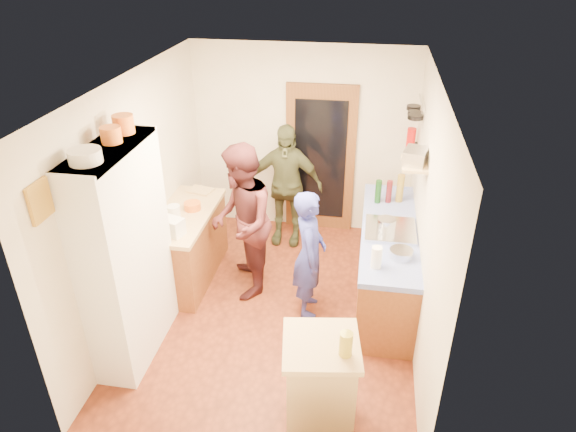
% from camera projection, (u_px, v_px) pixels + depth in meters
% --- Properties ---
extents(floor, '(3.00, 4.00, 0.02)m').
position_uv_depth(floor, '(277.00, 309.00, 5.91)').
color(floor, maroon).
rests_on(floor, ground).
extents(ceiling, '(3.00, 4.00, 0.02)m').
position_uv_depth(ceiling, '(274.00, 81.00, 4.64)').
color(ceiling, silver).
rests_on(ceiling, ground).
extents(wall_back, '(3.00, 0.02, 2.60)m').
position_uv_depth(wall_back, '(303.00, 141.00, 7.01)').
color(wall_back, silver).
rests_on(wall_back, ground).
extents(wall_front, '(3.00, 0.02, 2.60)m').
position_uv_depth(wall_front, '(223.00, 344.00, 3.54)').
color(wall_front, silver).
rests_on(wall_front, ground).
extents(wall_left, '(0.02, 4.00, 2.60)m').
position_uv_depth(wall_left, '(138.00, 198.00, 5.49)').
color(wall_left, silver).
rests_on(wall_left, ground).
extents(wall_right, '(0.02, 4.00, 2.60)m').
position_uv_depth(wall_right, '(426.00, 220.00, 5.06)').
color(wall_right, silver).
rests_on(wall_right, ground).
extents(door_frame, '(0.95, 0.06, 2.10)m').
position_uv_depth(door_frame, '(320.00, 160.00, 7.06)').
color(door_frame, brown).
rests_on(door_frame, ground).
extents(door_glass, '(0.70, 0.02, 1.70)m').
position_uv_depth(door_glass, '(320.00, 161.00, 7.03)').
color(door_glass, black).
rests_on(door_glass, door_frame).
extents(hutch_body, '(0.40, 1.20, 2.20)m').
position_uv_depth(hutch_body, '(126.00, 256.00, 4.87)').
color(hutch_body, white).
rests_on(hutch_body, ground).
extents(hutch_top_shelf, '(0.40, 1.14, 0.04)m').
position_uv_depth(hutch_top_shelf, '(107.00, 149.00, 4.35)').
color(hutch_top_shelf, white).
rests_on(hutch_top_shelf, hutch_body).
extents(plate_stack, '(0.26, 0.26, 0.11)m').
position_uv_depth(plate_stack, '(85.00, 156.00, 4.01)').
color(plate_stack, white).
rests_on(plate_stack, hutch_top_shelf).
extents(orange_pot_a, '(0.18, 0.18, 0.14)m').
position_uv_depth(orange_pot_a, '(111.00, 135.00, 4.39)').
color(orange_pot_a, orange).
rests_on(orange_pot_a, hutch_top_shelf).
extents(orange_pot_b, '(0.19, 0.19, 0.17)m').
position_uv_depth(orange_pot_b, '(123.00, 124.00, 4.60)').
color(orange_pot_b, orange).
rests_on(orange_pot_b, hutch_top_shelf).
extents(left_counter_base, '(0.60, 1.40, 0.85)m').
position_uv_depth(left_counter_base, '(187.00, 247.00, 6.26)').
color(left_counter_base, brown).
rests_on(left_counter_base, ground).
extents(left_counter_top, '(0.64, 1.44, 0.05)m').
position_uv_depth(left_counter_top, '(183.00, 215.00, 6.04)').
color(left_counter_top, '#DAB676').
rests_on(left_counter_top, left_counter_base).
extents(toaster, '(0.30, 0.25, 0.19)m').
position_uv_depth(toaster, '(172.00, 227.00, 5.56)').
color(toaster, white).
rests_on(toaster, left_counter_top).
extents(kettle, '(0.18, 0.18, 0.17)m').
position_uv_depth(kettle, '(174.00, 213.00, 5.87)').
color(kettle, white).
rests_on(kettle, left_counter_top).
extents(orange_bowl, '(0.25, 0.25, 0.09)m').
position_uv_depth(orange_bowl, '(192.00, 206.00, 6.09)').
color(orange_bowl, orange).
rests_on(orange_bowl, left_counter_top).
extents(chopping_board, '(0.34, 0.28, 0.02)m').
position_uv_depth(chopping_board, '(201.00, 190.00, 6.54)').
color(chopping_board, '#DAB676').
rests_on(chopping_board, left_counter_top).
extents(right_counter_base, '(0.60, 2.20, 0.84)m').
position_uv_depth(right_counter_base, '(386.00, 263.00, 5.96)').
color(right_counter_base, brown).
rests_on(right_counter_base, ground).
extents(right_counter_top, '(0.62, 2.22, 0.06)m').
position_uv_depth(right_counter_top, '(390.00, 230.00, 5.75)').
color(right_counter_top, '#0924BC').
rests_on(right_counter_top, right_counter_base).
extents(hob, '(0.55, 0.58, 0.04)m').
position_uv_depth(hob, '(390.00, 230.00, 5.65)').
color(hob, silver).
rests_on(hob, right_counter_top).
extents(pot_on_hob, '(0.20, 0.20, 0.13)m').
position_uv_depth(pot_on_hob, '(386.00, 224.00, 5.59)').
color(pot_on_hob, silver).
rests_on(pot_on_hob, hob).
extents(bottle_a, '(0.09, 0.09, 0.29)m').
position_uv_depth(bottle_a, '(378.00, 192.00, 6.20)').
color(bottle_a, '#143F14').
rests_on(bottle_a, right_counter_top).
extents(bottle_b, '(0.07, 0.07, 0.28)m').
position_uv_depth(bottle_b, '(389.00, 192.00, 6.21)').
color(bottle_b, '#591419').
rests_on(bottle_b, right_counter_top).
extents(bottle_c, '(0.09, 0.09, 0.35)m').
position_uv_depth(bottle_c, '(400.00, 188.00, 6.22)').
color(bottle_c, olive).
rests_on(bottle_c, right_counter_top).
extents(paper_towel, '(0.11, 0.11, 0.23)m').
position_uv_depth(paper_towel, '(376.00, 257.00, 5.00)').
color(paper_towel, white).
rests_on(paper_towel, right_counter_top).
extents(mixing_bowl, '(0.30, 0.30, 0.09)m').
position_uv_depth(mixing_bowl, '(401.00, 254.00, 5.18)').
color(mixing_bowl, silver).
rests_on(mixing_bowl, right_counter_top).
extents(island_base, '(0.62, 0.62, 0.86)m').
position_uv_depth(island_base, '(320.00, 386.00, 4.33)').
color(island_base, '#DAB676').
rests_on(island_base, ground).
extents(island_top, '(0.70, 0.70, 0.05)m').
position_uv_depth(island_top, '(321.00, 345.00, 4.11)').
color(island_top, '#DAB676').
rests_on(island_top, island_base).
extents(cutting_board, '(0.39, 0.33, 0.02)m').
position_uv_depth(cutting_board, '(315.00, 340.00, 4.15)').
color(cutting_board, white).
rests_on(cutting_board, island_top).
extents(oil_jar, '(0.12, 0.12, 0.21)m').
position_uv_depth(oil_jar, '(346.00, 344.00, 3.94)').
color(oil_jar, '#AD9E2D').
rests_on(oil_jar, island_top).
extents(pan_rail, '(0.02, 0.65, 0.02)m').
position_uv_depth(pan_rail, '(421.00, 102.00, 6.02)').
color(pan_rail, silver).
rests_on(pan_rail, wall_right).
extents(pan_hang_a, '(0.18, 0.18, 0.05)m').
position_uv_depth(pan_hang_a, '(415.00, 117.00, 5.94)').
color(pan_hang_a, black).
rests_on(pan_hang_a, pan_rail).
extents(pan_hang_b, '(0.16, 0.16, 0.05)m').
position_uv_depth(pan_hang_b, '(414.00, 113.00, 6.13)').
color(pan_hang_b, black).
rests_on(pan_hang_b, pan_rail).
extents(pan_hang_c, '(0.17, 0.17, 0.05)m').
position_uv_depth(pan_hang_c, '(414.00, 108.00, 6.29)').
color(pan_hang_c, black).
rests_on(pan_hang_c, pan_rail).
extents(wall_shelf, '(0.26, 0.42, 0.03)m').
position_uv_depth(wall_shelf, '(414.00, 164.00, 5.28)').
color(wall_shelf, '#DAB676').
rests_on(wall_shelf, wall_right).
extents(radio, '(0.29, 0.35, 0.15)m').
position_uv_depth(radio, '(415.00, 156.00, 5.23)').
color(radio, silver).
rests_on(radio, wall_shelf).
extents(ext_bracket, '(0.06, 0.10, 0.04)m').
position_uv_depth(ext_bracket, '(415.00, 145.00, 6.46)').
color(ext_bracket, black).
rests_on(ext_bracket, wall_right).
extents(fire_extinguisher, '(0.11, 0.11, 0.32)m').
position_uv_depth(fire_extinguisher, '(411.00, 141.00, 6.45)').
color(fire_extinguisher, red).
rests_on(fire_extinguisher, wall_right).
extents(picture_frame, '(0.03, 0.25, 0.30)m').
position_uv_depth(picture_frame, '(40.00, 201.00, 3.79)').
color(picture_frame, gold).
rests_on(picture_frame, wall_left).
extents(person_hob, '(0.42, 0.58, 1.49)m').
position_uv_depth(person_hob, '(312.00, 255.00, 5.52)').
color(person_hob, '#303694').
rests_on(person_hob, ground).
extents(person_left, '(0.89, 1.04, 1.84)m').
position_uv_depth(person_left, '(245.00, 220.00, 5.84)').
color(person_left, '#451B1D').
rests_on(person_left, ground).
extents(person_back, '(1.00, 0.44, 1.69)m').
position_uv_depth(person_back, '(286.00, 185.00, 6.82)').
color(person_back, '#3E4126').
rests_on(person_back, ground).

